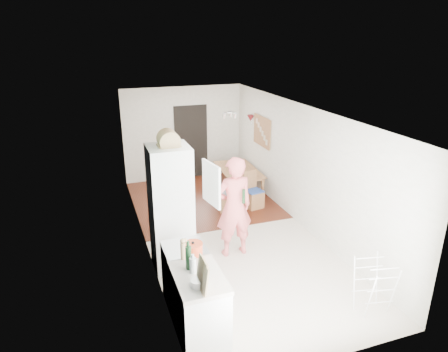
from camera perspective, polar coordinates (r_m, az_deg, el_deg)
room_shell at (r=7.61m, az=0.49°, el=0.11°), size 3.20×7.00×2.50m
floor at (r=8.12m, az=0.46°, el=-8.22°), size 3.20×7.00×0.01m
wood_floor_overlay at (r=9.70m, az=-3.23°, el=-3.30°), size 3.20×3.30×0.01m
sage_wall_panel at (r=5.20m, az=-8.61°, el=-2.69°), size 0.02×3.00×1.30m
tile_splashback at (r=5.04m, az=-6.90°, el=-12.36°), size 0.02×1.90×0.50m
doorway_recess at (r=10.92m, az=-4.71°, el=4.85°), size 0.90×0.04×2.00m
base_cabinet at (r=5.51m, az=-3.53°, el=-18.24°), size 0.60×0.90×0.86m
worktop at (r=5.23m, az=-3.64°, el=-14.28°), size 0.62×0.92×0.06m
range_cooker at (r=6.09m, az=-5.53°, el=-13.99°), size 0.60×0.60×0.88m
cooker_top at (r=5.85m, az=-5.68°, el=-10.25°), size 0.60×0.60×0.04m
fridge_housing at (r=6.66m, az=-7.59°, el=-4.68°), size 0.66×0.66×2.15m
fridge_door at (r=6.35m, az=-1.83°, el=-1.13°), size 0.14×0.56×0.70m
fridge_interior at (r=6.54m, az=-5.13°, el=-0.55°), size 0.02×0.52×0.66m
pinboard at (r=9.78m, az=5.49°, el=6.37°), size 0.03×0.90×0.70m
pinboard_frame at (r=9.78m, az=5.41°, el=6.37°), size 0.00×0.94×0.74m
wall_sconce at (r=10.31m, az=3.81°, el=8.25°), size 0.18×0.18×0.16m
person at (r=6.97m, az=1.43°, el=-3.22°), size 0.81×0.54×2.18m
dining_table at (r=10.17m, az=2.24°, el=-0.74°), size 0.83×1.41×0.48m
dining_chair at (r=9.11m, az=4.30°, el=-2.06°), size 0.42×0.42×0.85m
stool at (r=9.01m, az=0.29°, el=-3.78°), size 0.36×0.36×0.41m
grey_drape at (r=8.85m, az=0.25°, el=-2.11°), size 0.53×0.53×0.19m
drying_rack at (r=6.27m, az=20.61°, el=-14.60°), size 0.49×0.45×0.82m
bread_bin at (r=6.27m, az=-7.94°, el=5.07°), size 0.36×0.34×0.18m
red_casserole at (r=5.63m, az=-4.44°, el=-10.30°), size 0.33×0.33×0.16m
steel_pan at (r=5.01m, az=-3.79°, el=-14.99°), size 0.23×0.23×0.09m
held_bottle at (r=6.83m, az=2.81°, el=-2.91°), size 0.05×0.05×0.25m
bottle_a at (r=5.27m, az=-5.08°, el=-11.58°), size 0.08×0.08×0.32m
bottle_b at (r=5.31m, az=-5.17°, el=-11.54°), size 0.08×0.08×0.29m
bottle_c at (r=5.22m, az=-4.46°, el=-12.62°), size 0.10×0.10×0.21m
pepper_mill_front at (r=5.51m, az=-5.90°, el=-10.63°), size 0.08×0.08×0.24m
pepper_mill_back at (r=5.59m, az=-5.52°, el=-10.30°), size 0.06×0.06×0.20m
chopping_boards at (r=4.86m, az=-3.07°, el=-13.99°), size 0.08×0.30×0.40m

